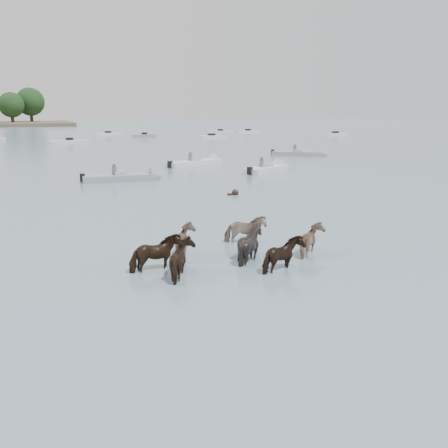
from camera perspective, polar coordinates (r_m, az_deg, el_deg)
name	(u,v)px	position (r m, az deg, el deg)	size (l,w,h in m)	color
ground	(201,268)	(16.62, -2.67, -5.11)	(400.00, 400.00, 0.00)	slate
pony_herd	(232,248)	(17.23, 0.93, -2.82)	(7.54, 4.84, 1.47)	black
swimming_pony	(234,193)	(30.46, 1.22, 3.62)	(0.72, 0.44, 0.44)	black
motorboat_b	(131,177)	(37.18, -10.79, 5.36)	(6.06, 2.05, 1.92)	gray
motorboat_c	(201,162)	(46.77, -2.72, 7.18)	(6.58, 4.17, 1.92)	silver
motorboat_d	(271,169)	(42.08, 5.45, 6.45)	(5.26, 3.96, 1.92)	silver
motorboat_e	(305,154)	(56.18, 9.43, 8.06)	(5.90, 4.95, 1.92)	gray
distant_flotilla	(52,137)	(93.17, -19.38, 9.57)	(105.99, 28.32, 0.93)	silver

